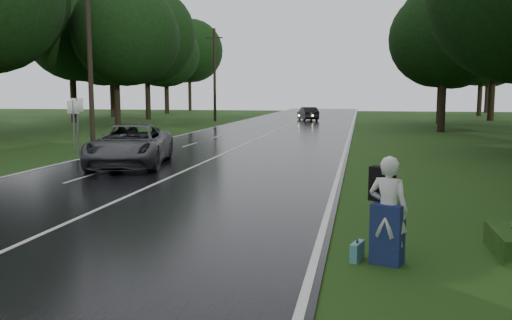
{
  "coord_description": "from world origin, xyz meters",
  "views": [
    {
      "loc": [
        6.55,
        -9.0,
        3.01
      ],
      "look_at": [
        3.65,
        5.77,
        1.1
      ],
      "focal_mm": 37.4,
      "sensor_mm": 36.0,
      "label": 1
    }
  ],
  "objects": [
    {
      "name": "ground",
      "position": [
        0.0,
        0.0,
        0.0
      ],
      "size": [
        160.0,
        160.0,
        0.0
      ],
      "primitive_type": "plane",
      "color": "#204013",
      "rests_on": "ground"
    },
    {
      "name": "road",
      "position": [
        0.0,
        20.0,
        0.02
      ],
      "size": [
        12.0,
        140.0,
        0.04
      ],
      "primitive_type": "cube",
      "color": "black",
      "rests_on": "ground"
    },
    {
      "name": "lane_center",
      "position": [
        0.0,
        20.0,
        0.04
      ],
      "size": [
        0.12,
        140.0,
        0.01
      ],
      "primitive_type": "cube",
      "color": "silver",
      "rests_on": "road"
    },
    {
      "name": "grey_car",
      "position": [
        -2.65,
        11.21,
        0.88
      ],
      "size": [
        4.05,
        6.53,
        1.69
      ],
      "primitive_type": "imported",
      "rotation": [
        0.0,
        0.0,
        0.22
      ],
      "color": "#48494C",
      "rests_on": "road"
    },
    {
      "name": "far_car",
      "position": [
        0.99,
        48.03,
        0.75
      ],
      "size": [
        2.79,
        4.58,
        1.42
      ],
      "primitive_type": "imported",
      "rotation": [
        0.0,
        0.0,
        3.46
      ],
      "color": "black",
      "rests_on": "road"
    },
    {
      "name": "hitchhiker",
      "position": [
        7.05,
        0.43,
        0.89
      ],
      "size": [
        0.82,
        0.79,
        1.93
      ],
      "color": "silver",
      "rests_on": "ground"
    },
    {
      "name": "suitcase",
      "position": [
        6.54,
        0.5,
        0.17
      ],
      "size": [
        0.27,
        0.49,
        0.34
      ],
      "primitive_type": "cube",
      "rotation": [
        0.0,
        0.0,
        5.99
      ],
      "color": "teal",
      "rests_on": "ground"
    },
    {
      "name": "utility_pole_mid",
      "position": [
        -8.5,
        19.06,
        0.0
      ],
      "size": [
        1.8,
        0.28,
        9.36
      ],
      "primitive_type": null,
      "color": "black",
      "rests_on": "ground"
    },
    {
      "name": "utility_pole_far",
      "position": [
        -8.5,
        45.22,
        0.0
      ],
      "size": [
        1.8,
        0.28,
        9.57
      ],
      "primitive_type": null,
      "color": "black",
      "rests_on": "ground"
    },
    {
      "name": "road_sign_a",
      "position": [
        -7.2,
        14.81,
        0.0
      ],
      "size": [
        0.63,
        0.1,
        2.61
      ],
      "primitive_type": null,
      "color": "white",
      "rests_on": "ground"
    },
    {
      "name": "road_sign_b",
      "position": [
        -7.2,
        15.19,
        0.0
      ],
      "size": [
        0.65,
        0.1,
        2.73
      ],
      "primitive_type": null,
      "color": "white",
      "rests_on": "ground"
    },
    {
      "name": "tree_left_e",
      "position": [
        -14.42,
        34.68,
        0.0
      ],
      "size": [
        8.97,
        8.97,
        14.02
      ],
      "primitive_type": null,
      "color": "black",
      "rests_on": "ground"
    },
    {
      "name": "tree_left_f",
      "position": [
        -16.94,
        47.66,
        0.0
      ],
      "size": [
        10.11,
        10.11,
        15.79
      ],
      "primitive_type": null,
      "color": "black",
      "rests_on": "ground"
    },
    {
      "name": "tree_right_e",
      "position": [
        12.59,
        33.7,
        0.0
      ],
      "size": [
        8.33,
        8.33,
        13.01
      ],
      "primitive_type": null,
      "color": "black",
      "rests_on": "ground"
    },
    {
      "name": "tree_right_f",
      "position": [
        14.12,
        45.52,
        0.0
      ],
      "size": [
        8.46,
        8.46,
        13.22
      ],
      "primitive_type": null,
      "color": "black",
      "rests_on": "ground"
    }
  ]
}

